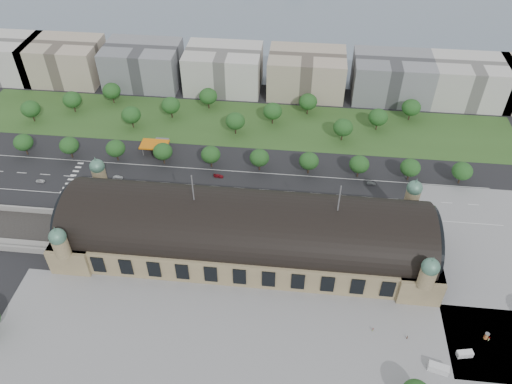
# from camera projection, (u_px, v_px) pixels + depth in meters

# --- Properties ---
(ground) EXTENTS (900.00, 900.00, 0.00)m
(ground) POSITION_uv_depth(u_px,v_px,m) (246.00, 249.00, 207.21)
(ground) COLOR black
(ground) RESTS_ON ground
(station) EXTENTS (150.00, 48.40, 44.30)m
(station) POSITION_uv_depth(u_px,v_px,m) (246.00, 231.00, 200.45)
(station) COLOR tan
(station) RESTS_ON ground
(plaza_south) EXTENTS (190.00, 48.00, 0.12)m
(plaza_south) POSITION_uv_depth(u_px,v_px,m) (259.00, 344.00, 173.44)
(plaza_south) COLOR gray
(plaza_south) RESTS_ON ground
(plaza_east) EXTENTS (56.00, 100.00, 0.12)m
(plaza_east) POSITION_uv_depth(u_px,v_px,m) (502.00, 269.00, 198.89)
(plaza_east) COLOR gray
(plaza_east) RESTS_ON ground
(road_slab) EXTENTS (260.00, 26.00, 0.10)m
(road_slab) POSITION_uv_depth(u_px,v_px,m) (214.00, 186.00, 237.28)
(road_slab) COLOR black
(road_slab) RESTS_ON ground
(grass_belt) EXTENTS (300.00, 45.00, 0.10)m
(grass_belt) POSITION_uv_depth(u_px,v_px,m) (240.00, 124.00, 278.07)
(grass_belt) COLOR #305321
(grass_belt) RESTS_ON ground
(petrol_station) EXTENTS (14.00, 13.00, 5.05)m
(petrol_station) POSITION_uv_depth(u_px,v_px,m) (159.00, 144.00, 258.52)
(petrol_station) COLOR orange
(petrol_station) RESTS_ON ground
(office_0) EXTENTS (45.00, 32.00, 24.00)m
(office_0) POSITION_uv_depth(u_px,v_px,m) (3.00, 58.00, 312.66)
(office_0) COLOR beige
(office_0) RESTS_ON ground
(office_1) EXTENTS (45.00, 32.00, 24.00)m
(office_1) POSITION_uv_depth(u_px,v_px,m) (65.00, 61.00, 309.43)
(office_1) COLOR tan
(office_1) RESTS_ON ground
(office_2) EXTENTS (45.00, 32.00, 24.00)m
(office_2) POSITION_uv_depth(u_px,v_px,m) (143.00, 65.00, 305.39)
(office_2) COLOR gray
(office_2) RESTS_ON ground
(office_3) EXTENTS (45.00, 32.00, 24.00)m
(office_3) POSITION_uv_depth(u_px,v_px,m) (224.00, 69.00, 301.35)
(office_3) COLOR beige
(office_3) RESTS_ON ground
(office_4) EXTENTS (45.00, 32.00, 24.00)m
(office_4) POSITION_uv_depth(u_px,v_px,m) (306.00, 73.00, 297.32)
(office_4) COLOR tan
(office_4) RESTS_ON ground
(office_5) EXTENTS (45.00, 32.00, 24.00)m
(office_5) POSITION_uv_depth(u_px,v_px,m) (391.00, 78.00, 293.28)
(office_5) COLOR gray
(office_5) RESTS_ON ground
(office_6) EXTENTS (45.00, 32.00, 24.00)m
(office_6) POSITION_uv_depth(u_px,v_px,m) (470.00, 82.00, 289.64)
(office_6) COLOR beige
(office_6) RESTS_ON ground
(tree_row_0) EXTENTS (9.60, 9.60, 11.52)m
(tree_row_0) POSITION_uv_depth(u_px,v_px,m) (23.00, 142.00, 251.71)
(tree_row_0) COLOR #2D2116
(tree_row_0) RESTS_ON ground
(tree_row_1) EXTENTS (9.60, 9.60, 11.52)m
(tree_row_1) POSITION_uv_depth(u_px,v_px,m) (69.00, 145.00, 249.77)
(tree_row_1) COLOR #2D2116
(tree_row_1) RESTS_ON ground
(tree_row_2) EXTENTS (9.60, 9.60, 11.52)m
(tree_row_2) POSITION_uv_depth(u_px,v_px,m) (116.00, 148.00, 247.84)
(tree_row_2) COLOR #2D2116
(tree_row_2) RESTS_ON ground
(tree_row_3) EXTENTS (9.60, 9.60, 11.52)m
(tree_row_3) POSITION_uv_depth(u_px,v_px,m) (163.00, 151.00, 245.90)
(tree_row_3) COLOR #2D2116
(tree_row_3) RESTS_ON ground
(tree_row_4) EXTENTS (9.60, 9.60, 11.52)m
(tree_row_4) POSITION_uv_depth(u_px,v_px,m) (211.00, 155.00, 243.96)
(tree_row_4) COLOR #2D2116
(tree_row_4) RESTS_ON ground
(tree_row_5) EXTENTS (9.60, 9.60, 11.52)m
(tree_row_5) POSITION_uv_depth(u_px,v_px,m) (259.00, 158.00, 242.02)
(tree_row_5) COLOR #2D2116
(tree_row_5) RESTS_ON ground
(tree_row_6) EXTENTS (9.60, 9.60, 11.52)m
(tree_row_6) POSITION_uv_depth(u_px,v_px,m) (309.00, 161.00, 240.08)
(tree_row_6) COLOR #2D2116
(tree_row_6) RESTS_ON ground
(tree_row_7) EXTENTS (9.60, 9.60, 11.52)m
(tree_row_7) POSITION_uv_depth(u_px,v_px,m) (359.00, 164.00, 238.14)
(tree_row_7) COLOR #2D2116
(tree_row_7) RESTS_ON ground
(tree_row_8) EXTENTS (9.60, 9.60, 11.52)m
(tree_row_8) POSITION_uv_depth(u_px,v_px,m) (410.00, 168.00, 236.21)
(tree_row_8) COLOR #2D2116
(tree_row_8) RESTS_ON ground
(tree_row_9) EXTENTS (9.60, 9.60, 11.52)m
(tree_row_9) POSITION_uv_depth(u_px,v_px,m) (462.00, 171.00, 234.27)
(tree_row_9) COLOR #2D2116
(tree_row_9) RESTS_ON ground
(tree_belt_0) EXTENTS (10.40, 10.40, 12.48)m
(tree_belt_0) POSITION_uv_depth(u_px,v_px,m) (30.00, 109.00, 274.58)
(tree_belt_0) COLOR #2D2116
(tree_belt_0) RESTS_ON ground
(tree_belt_1) EXTENTS (10.40, 10.40, 12.48)m
(tree_belt_1) POSITION_uv_depth(u_px,v_px,m) (72.00, 100.00, 282.03)
(tree_belt_1) COLOR #2D2116
(tree_belt_1) RESTS_ON ground
(tree_belt_2) EXTENTS (10.40, 10.40, 12.48)m
(tree_belt_2) POSITION_uv_depth(u_px,v_px,m) (111.00, 91.00, 289.49)
(tree_belt_2) COLOR #2D2116
(tree_belt_2) RESTS_ON ground
(tree_belt_3) EXTENTS (10.40, 10.40, 12.48)m
(tree_belt_3) POSITION_uv_depth(u_px,v_px,m) (131.00, 115.00, 269.98)
(tree_belt_3) COLOR #2D2116
(tree_belt_3) RESTS_ON ground
(tree_belt_4) EXTENTS (10.40, 10.40, 12.48)m
(tree_belt_4) POSITION_uv_depth(u_px,v_px,m) (171.00, 105.00, 277.43)
(tree_belt_4) COLOR #2D2116
(tree_belt_4) RESTS_ON ground
(tree_belt_5) EXTENTS (10.40, 10.40, 12.48)m
(tree_belt_5) POSITION_uv_depth(u_px,v_px,m) (208.00, 96.00, 284.88)
(tree_belt_5) COLOR #2D2116
(tree_belt_5) RESTS_ON ground
(tree_belt_6) EXTENTS (10.40, 10.40, 12.48)m
(tree_belt_6) POSITION_uv_depth(u_px,v_px,m) (235.00, 121.00, 265.37)
(tree_belt_6) COLOR #2D2116
(tree_belt_6) RESTS_ON ground
(tree_belt_7) EXTENTS (10.40, 10.40, 12.48)m
(tree_belt_7) POSITION_uv_depth(u_px,v_px,m) (273.00, 111.00, 272.83)
(tree_belt_7) COLOR #2D2116
(tree_belt_7) RESTS_ON ground
(tree_belt_8) EXTENTS (10.40, 10.40, 12.48)m
(tree_belt_8) POSITION_uv_depth(u_px,v_px,m) (308.00, 102.00, 280.28)
(tree_belt_8) COLOR #2D2116
(tree_belt_8) RESTS_ON ground
(tree_belt_9) EXTENTS (10.40, 10.40, 12.48)m
(tree_belt_9) POSITION_uv_depth(u_px,v_px,m) (343.00, 127.00, 260.77)
(tree_belt_9) COLOR #2D2116
(tree_belt_9) RESTS_ON ground
(tree_belt_10) EXTENTS (10.40, 10.40, 12.48)m
(tree_belt_10) POSITION_uv_depth(u_px,v_px,m) (378.00, 117.00, 268.22)
(tree_belt_10) COLOR #2D2116
(tree_belt_10) RESTS_ON ground
(tree_belt_11) EXTENTS (10.40, 10.40, 12.48)m
(tree_belt_11) POSITION_uv_depth(u_px,v_px,m) (411.00, 107.00, 275.68)
(tree_belt_11) COLOR #2D2116
(tree_belt_11) RESTS_ON ground
(traffic_car_0) EXTENTS (4.36, 1.97, 1.45)m
(traffic_car_0) POSITION_uv_depth(u_px,v_px,m) (40.00, 181.00, 239.28)
(traffic_car_0) COLOR silver
(traffic_car_0) RESTS_ON ground
(traffic_car_1) EXTENTS (4.59, 1.79, 1.49)m
(traffic_car_1) POSITION_uv_depth(u_px,v_px,m) (118.00, 177.00, 241.19)
(traffic_car_1) COLOR #95999D
(traffic_car_1) RESTS_ON ground
(traffic_car_3) EXTENTS (4.81, 2.31, 1.35)m
(traffic_car_3) POSITION_uv_depth(u_px,v_px,m) (219.00, 176.00, 242.20)
(traffic_car_3) COLOR maroon
(traffic_car_3) RESTS_ON ground
(traffic_car_4) EXTENTS (4.82, 2.33, 1.59)m
(traffic_car_4) POSITION_uv_depth(u_px,v_px,m) (260.00, 204.00, 226.92)
(traffic_car_4) COLOR #191946
(traffic_car_4) RESTS_ON ground
(traffic_car_5) EXTENTS (4.26, 1.85, 1.36)m
(traffic_car_5) POSITION_uv_depth(u_px,v_px,m) (371.00, 184.00, 237.81)
(traffic_car_5) COLOR #595C60
(traffic_car_5) RESTS_ON ground
(traffic_car_6) EXTENTS (5.61, 3.13, 1.48)m
(traffic_car_6) POSITION_uv_depth(u_px,v_px,m) (389.00, 206.00, 226.05)
(traffic_car_6) COLOR silver
(traffic_car_6) RESTS_ON ground
(parked_car_0) EXTENTS (4.15, 3.31, 1.32)m
(parked_car_0) POSITION_uv_depth(u_px,v_px,m) (82.00, 195.00, 231.52)
(parked_car_0) COLOR black
(parked_car_0) RESTS_ON ground
(parked_car_1) EXTENTS (6.13, 5.48, 1.58)m
(parked_car_1) POSITION_uv_depth(u_px,v_px,m) (100.00, 197.00, 230.61)
(parked_car_1) COLOR maroon
(parked_car_1) RESTS_ON ground
(parked_car_2) EXTENTS (5.43, 3.66, 1.46)m
(parked_car_2) POSITION_uv_depth(u_px,v_px,m) (109.00, 196.00, 230.88)
(parked_car_2) COLOR #1A2949
(parked_car_2) RESTS_ON ground
(parked_car_3) EXTENTS (4.17, 3.17, 1.32)m
(parked_car_3) POSITION_uv_depth(u_px,v_px,m) (166.00, 204.00, 227.18)
(parked_car_3) COLOR slate
(parked_car_3) RESTS_ON ground
(parked_car_4) EXTENTS (4.42, 3.02, 1.38)m
(parked_car_4) POSITION_uv_depth(u_px,v_px,m) (201.00, 203.00, 227.43)
(parked_car_4) COLOR silver
(parked_car_4) RESTS_ON ground
(parked_car_5) EXTENTS (6.46, 5.57, 1.65)m
(parked_car_5) POSITION_uv_depth(u_px,v_px,m) (160.00, 202.00, 227.87)
(parked_car_5) COLOR gray
(parked_car_5) RESTS_ON ground
(parked_car_6) EXTENTS (5.28, 3.85, 1.42)m
(parked_car_6) POSITION_uv_depth(u_px,v_px,m) (181.00, 208.00, 225.08)
(parked_car_6) COLOR black
(parked_car_6) RESTS_ON ground
(bus_west) EXTENTS (13.54, 3.62, 3.74)m
(bus_west) POSITION_uv_depth(u_px,v_px,m) (200.00, 198.00, 228.18)
(bus_west) COLOR red
(bus_west) RESTS_ON ground
(bus_mid) EXTENTS (11.79, 3.58, 3.24)m
(bus_mid) POSITION_uv_depth(u_px,v_px,m) (295.00, 202.00, 226.60)
(bus_mid) COLOR #BFB2AF
(bus_mid) RESTS_ON ground
(bus_east) EXTENTS (12.60, 3.42, 3.48)m
(bus_east) POSITION_uv_depth(u_px,v_px,m) (291.00, 198.00, 228.69)
(bus_east) COLOR beige
(bus_east) RESTS_ON ground
(van_east) EXTENTS (5.67, 3.18, 2.32)m
(van_east) POSITION_uv_depth(u_px,v_px,m) (464.00, 354.00, 169.39)
(van_east) COLOR silver
(van_east) RESTS_ON ground
(van_south) EXTENTS (7.08, 4.21, 2.87)m
(van_south) POSITION_uv_depth(u_px,v_px,m) (437.00, 368.00, 165.22)
(van_south) COLOR silver
(van_south) RESTS_ON ground
(advertising_column) EXTENTS (1.57, 1.57, 2.97)m
(advertising_column) POSITION_uv_depth(u_px,v_px,m) (486.00, 336.00, 174.21)
(advertising_column) COLOR #D73E35
(advertising_column) RESTS_ON ground
(pedestrian_0) EXTENTS (0.85, 0.60, 1.59)m
(pedestrian_0) POSITION_uv_depth(u_px,v_px,m) (373.00, 330.00, 176.99)
(pedestrian_0) COLOR gray
(pedestrian_0) RESTS_ON ground
(pedestrian_1) EXTENTS (0.49, 0.66, 1.66)m
(pedestrian_1) POSITION_uv_depth(u_px,v_px,m) (407.00, 337.00, 174.60)
(pedestrian_1) COLOR gray
(pedestrian_1) RESTS_ON ground
(pedestrian_5) EXTENTS (0.63, 0.95, 1.80)m
(pedestrian_5) POSITION_uv_depth(u_px,v_px,m) (489.00, 339.00, 174.05)
(pedestrian_5) COLOR gray
(pedestrian_5) RESTS_ON ground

